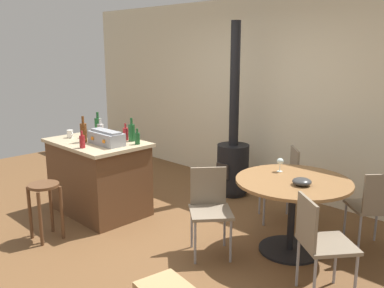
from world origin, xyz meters
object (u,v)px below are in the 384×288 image
at_px(bottle_5, 126,134).
at_px(serving_bowl, 302,182).
at_px(bottle_6, 84,132).
at_px(bottle_0, 132,132).
at_px(folding_chair_far, 320,239).
at_px(cup_1, 70,134).
at_px(bottle_1, 137,138).
at_px(wine_glass, 280,162).
at_px(wood_stove, 233,155).
at_px(folding_chair_right, 283,178).
at_px(dining_table, 292,197).
at_px(bottle_4, 82,141).
at_px(folding_chair_left, 374,205).
at_px(cup_0, 85,133).
at_px(kitchen_island, 99,176).
at_px(bottle_3, 98,125).
at_px(wooden_stool, 45,199).
at_px(toolbox, 106,138).
at_px(folding_chair_near, 210,205).
at_px(bottle_2, 101,131).

height_order(bottle_5, serving_bowl, bottle_5).
bearing_deg(bottle_6, bottle_0, 51.58).
height_order(folding_chair_far, cup_1, cup_1).
bearing_deg(bottle_1, wine_glass, 23.64).
relative_size(wood_stove, bottle_0, 8.30).
xyz_separation_m(folding_chair_right, bottle_5, (-1.56, -1.10, 0.46)).
bearing_deg(dining_table, bottle_4, -152.57).
height_order(folding_chair_far, folding_chair_left, folding_chair_far).
relative_size(dining_table, cup_0, 10.14).
height_order(kitchen_island, folding_chair_far, kitchen_island).
relative_size(bottle_1, serving_bowl, 1.04).
bearing_deg(wood_stove, cup_1, -123.48).
relative_size(bottle_4, cup_1, 1.76).
bearing_deg(bottle_3, wine_glass, 15.39).
xyz_separation_m(wooden_stool, bottle_4, (-0.07, 0.52, 0.53)).
bearing_deg(bottle_1, cup_0, -162.27).
bearing_deg(wine_glass, dining_table, -29.63).
height_order(cup_1, wine_glass, cup_1).
bearing_deg(dining_table, toolbox, -158.68).
bearing_deg(toolbox, dining_table, 21.32).
distance_m(wood_stove, cup_0, 2.00).
bearing_deg(dining_table, cup_0, -163.18).
height_order(wood_stove, serving_bowl, wood_stove).
distance_m(folding_chair_far, bottle_4, 2.76).
height_order(folding_chair_near, bottle_3, bottle_3).
xyz_separation_m(dining_table, bottle_2, (-2.32, -0.68, 0.43)).
distance_m(folding_chair_left, bottle_1, 2.64).
bearing_deg(cup_1, folding_chair_near, 8.57).
distance_m(bottle_1, bottle_5, 0.28).
height_order(wooden_stool, wood_stove, wood_stove).
bearing_deg(kitchen_island, bottle_4, -57.84).
bearing_deg(folding_chair_near, bottle_0, 175.26).
distance_m(kitchen_island, wine_glass, 2.25).
height_order(folding_chair_far, cup_0, cup_0).
bearing_deg(folding_chair_far, bottle_0, 178.34).
relative_size(folding_chair_left, bottle_2, 3.25).
height_order(folding_chair_left, cup_0, cup_0).
distance_m(bottle_3, serving_bowl, 2.82).
relative_size(wood_stove, bottle_3, 8.19).
bearing_deg(serving_bowl, bottle_4, -155.93).
height_order(bottle_6, cup_0, bottle_6).
height_order(kitchen_island, toolbox, toolbox).
bearing_deg(folding_chair_right, bottle_3, -152.22).
distance_m(wooden_stool, bottle_0, 1.27).
distance_m(bottle_1, serving_bowl, 1.98).
bearing_deg(bottle_0, cup_1, -148.49).
bearing_deg(bottle_2, kitchen_island, -62.79).
distance_m(wood_stove, bottle_5, 1.55).
height_order(folding_chair_near, bottle_1, bottle_1).
relative_size(kitchen_island, folding_chair_left, 1.44).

